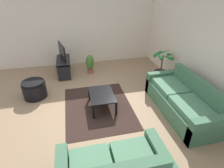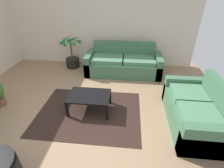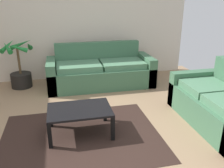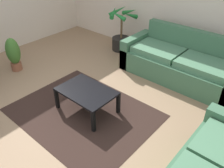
{
  "view_description": "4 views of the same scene",
  "coord_description": "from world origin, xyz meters",
  "px_view_note": "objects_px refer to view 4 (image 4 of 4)",
  "views": [
    {
      "loc": [
        3.98,
        -0.22,
        2.87
      ],
      "look_at": [
        0.12,
        0.67,
        0.63
      ],
      "focal_mm": 29.14,
      "sensor_mm": 36.0,
      "label": 1
    },
    {
      "loc": [
        0.93,
        -2.48,
        2.42
      ],
      "look_at": [
        0.6,
        0.68,
        0.52
      ],
      "focal_mm": 27.01,
      "sensor_mm": 36.0,
      "label": 2
    },
    {
      "loc": [
        -0.08,
        -2.63,
        1.87
      ],
      "look_at": [
        0.64,
        0.53,
        0.67
      ],
      "focal_mm": 38.34,
      "sensor_mm": 36.0,
      "label": 3
    },
    {
      "loc": [
        2.4,
        -1.6,
        2.47
      ],
      "look_at": [
        0.51,
        0.57,
        0.58
      ],
      "focal_mm": 37.78,
      "sensor_mm": 36.0,
      "label": 4
    }
  ],
  "objects_px": {
    "couch_main": "(181,64)",
    "potted_palm": "(121,36)",
    "potted_plant_small": "(14,54)",
    "coffee_table": "(87,93)"
  },
  "relations": [
    {
      "from": "potted_palm",
      "to": "potted_plant_small",
      "type": "height_order",
      "value": "potted_palm"
    },
    {
      "from": "potted_palm",
      "to": "potted_plant_small",
      "type": "relative_size",
      "value": 1.47
    },
    {
      "from": "potted_palm",
      "to": "potted_plant_small",
      "type": "distance_m",
      "value": 2.43
    },
    {
      "from": "couch_main",
      "to": "potted_plant_small",
      "type": "xyz_separation_m",
      "value": [
        -2.71,
        -1.93,
        0.07
      ]
    },
    {
      "from": "coffee_table",
      "to": "potted_palm",
      "type": "bearing_deg",
      "value": 116.04
    },
    {
      "from": "coffee_table",
      "to": "potted_palm",
      "type": "relative_size",
      "value": 0.86
    },
    {
      "from": "couch_main",
      "to": "coffee_table",
      "type": "height_order",
      "value": "couch_main"
    },
    {
      "from": "couch_main",
      "to": "potted_palm",
      "type": "relative_size",
      "value": 2.19
    },
    {
      "from": "couch_main",
      "to": "potted_plant_small",
      "type": "distance_m",
      "value": 3.33
    },
    {
      "from": "coffee_table",
      "to": "potted_palm",
      "type": "xyz_separation_m",
      "value": [
        -1.06,
        2.16,
        0.02
      ]
    }
  ]
}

